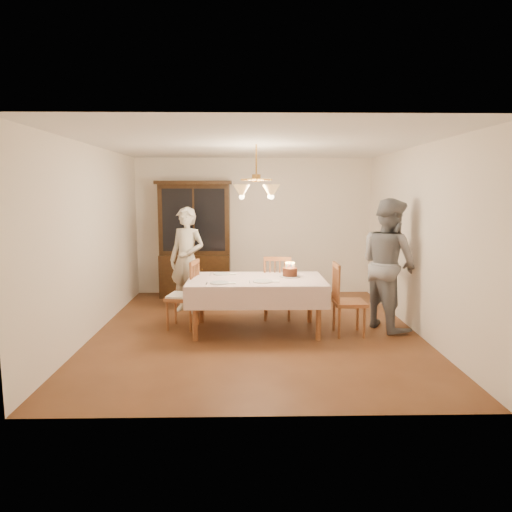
{
  "coord_description": "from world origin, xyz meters",
  "views": [
    {
      "loc": [
        -0.13,
        -6.29,
        1.97
      ],
      "look_at": [
        0.0,
        0.2,
        1.05
      ],
      "focal_mm": 32.0,
      "sensor_mm": 36.0,
      "label": 1
    }
  ],
  "objects_px": {
    "dining_table": "(256,284)",
    "china_hutch": "(195,241)",
    "elderly_woman": "(187,260)",
    "birthday_cake": "(290,273)",
    "chair_far_side": "(278,291)"
  },
  "relations": [
    {
      "from": "chair_far_side",
      "to": "birthday_cake",
      "type": "distance_m",
      "value": 0.64
    },
    {
      "from": "dining_table",
      "to": "chair_far_side",
      "type": "xyz_separation_m",
      "value": [
        0.34,
        0.63,
        -0.24
      ]
    },
    {
      "from": "chair_far_side",
      "to": "elderly_woman",
      "type": "bearing_deg",
      "value": 163.11
    },
    {
      "from": "china_hutch",
      "to": "birthday_cake",
      "type": "xyz_separation_m",
      "value": [
        1.59,
        -2.13,
        -0.22
      ]
    },
    {
      "from": "chair_far_side",
      "to": "elderly_woman",
      "type": "distance_m",
      "value": 1.57
    },
    {
      "from": "dining_table",
      "to": "birthday_cake",
      "type": "height_order",
      "value": "birthday_cake"
    },
    {
      "from": "dining_table",
      "to": "china_hutch",
      "type": "distance_m",
      "value": 2.54
    },
    {
      "from": "chair_far_side",
      "to": "birthday_cake",
      "type": "height_order",
      "value": "chair_far_side"
    },
    {
      "from": "elderly_woman",
      "to": "birthday_cake",
      "type": "xyz_separation_m",
      "value": [
        1.59,
        -0.94,
        -0.04
      ]
    },
    {
      "from": "china_hutch",
      "to": "birthday_cake",
      "type": "height_order",
      "value": "china_hutch"
    },
    {
      "from": "china_hutch",
      "to": "chair_far_side",
      "type": "bearing_deg",
      "value": -48.34
    },
    {
      "from": "dining_table",
      "to": "chair_far_side",
      "type": "bearing_deg",
      "value": 61.37
    },
    {
      "from": "china_hutch",
      "to": "birthday_cake",
      "type": "relative_size",
      "value": 7.2
    },
    {
      "from": "elderly_woman",
      "to": "birthday_cake",
      "type": "height_order",
      "value": "elderly_woman"
    },
    {
      "from": "dining_table",
      "to": "birthday_cake",
      "type": "relative_size",
      "value": 6.33
    }
  ]
}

